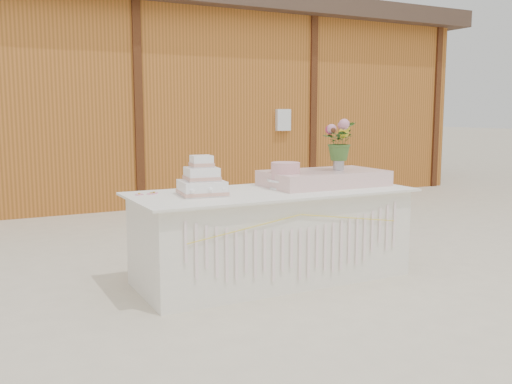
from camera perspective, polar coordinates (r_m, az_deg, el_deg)
ground at (r=4.98m, az=1.61°, el=-8.66°), size 80.00×80.00×0.00m
barn at (r=10.43m, az=-14.81°, el=9.10°), size 12.60×4.60×3.30m
cake_table at (r=4.88m, az=1.65°, el=-4.31°), size 2.40×1.00×0.77m
wedding_cake at (r=4.56m, az=-5.45°, el=1.04°), size 0.39×0.39×0.32m
pink_cake_stand at (r=4.92m, az=2.95°, el=1.81°), size 0.32×0.32×0.23m
satin_runner at (r=5.17m, az=6.79°, el=1.39°), size 1.08×0.63×0.14m
flower_vase at (r=5.23m, az=8.25°, el=2.93°), size 0.10×0.10×0.14m
bouquet at (r=5.21m, az=8.30°, el=5.58°), size 0.41×0.40×0.35m
loose_flowers at (r=4.56m, az=-10.40°, el=-0.33°), size 0.23×0.36×0.02m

